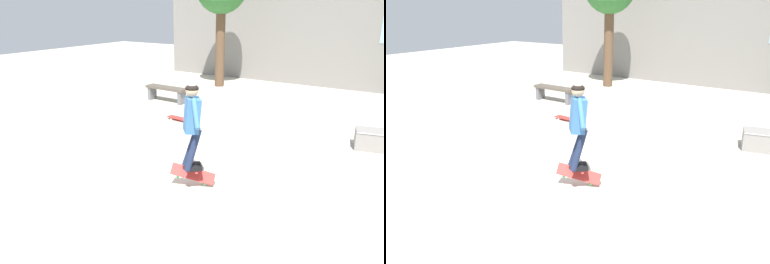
# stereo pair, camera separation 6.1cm
# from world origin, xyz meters

# --- Properties ---
(ground_plane) EXTENTS (40.00, 40.00, 0.00)m
(ground_plane) POSITION_xyz_m (0.00, 0.00, 0.00)
(ground_plane) COLOR beige
(building_backdrop) EXTENTS (14.75, 0.52, 5.59)m
(building_backdrop) POSITION_xyz_m (-0.02, 9.79, 2.43)
(building_backdrop) COLOR gray
(building_backdrop) RESTS_ON ground_plane
(park_bench) EXTENTS (1.49, 0.43, 0.49)m
(park_bench) POSITION_xyz_m (-3.67, 4.48, 0.35)
(park_bench) COLOR brown
(park_bench) RESTS_ON ground_plane
(skater) EXTENTS (0.85, 0.93, 1.46)m
(skater) POSITION_xyz_m (0.41, -0.25, 1.25)
(skater) COLOR teal
(skateboard_flipping) EXTENTS (0.69, 0.52, 0.39)m
(skateboard_flipping) POSITION_xyz_m (0.36, -0.15, 0.23)
(skateboard_flipping) COLOR red
(skateboard_resting) EXTENTS (0.86, 0.29, 0.08)m
(skateboard_resting) POSITION_xyz_m (-2.02, 2.92, 0.07)
(skateboard_resting) COLOR red
(skateboard_resting) RESTS_ON ground_plane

